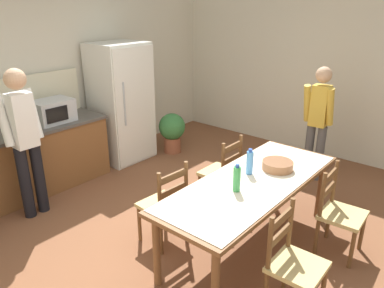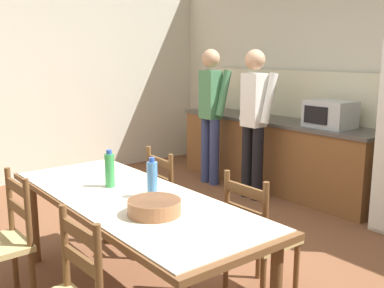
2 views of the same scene
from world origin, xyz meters
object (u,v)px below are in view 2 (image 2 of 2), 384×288
(dining_table, at_px, (131,207))
(chair_side_near_left, at_px, (1,244))
(chair_side_far_left, at_px, (173,201))
(chair_side_far_right, at_px, (258,238))
(serving_bowl, at_px, (154,206))
(bottle_near_centre, at_px, (110,170))
(person_at_sink, at_px, (211,109))
(bottle_off_centre, at_px, (152,179))
(person_at_counter, at_px, (254,117))
(microwave, at_px, (330,114))

(dining_table, height_order, chair_side_near_left, chair_side_near_left)
(chair_side_far_left, distance_m, chair_side_far_right, 1.00)
(serving_bowl, relative_size, chair_side_far_left, 0.35)
(bottle_near_centre, distance_m, person_at_sink, 2.83)
(person_at_sink, bearing_deg, serving_bowl, -136.46)
(chair_side_near_left, bearing_deg, dining_table, 53.47)
(dining_table, relative_size, chair_side_far_left, 2.45)
(serving_bowl, bearing_deg, dining_table, 170.65)
(bottle_off_centre, distance_m, chair_side_near_left, 1.12)
(serving_bowl, xyz_separation_m, person_at_counter, (-1.48, 2.37, 0.17))
(chair_side_near_left, bearing_deg, serving_bowl, 34.70)
(microwave, xyz_separation_m, bottle_near_centre, (0.15, -2.82, -0.15))
(chair_side_far_left, bearing_deg, person_at_sink, -45.76)
(dining_table, xyz_separation_m, chair_side_near_left, (-0.50, -0.71, -0.24))
(bottle_off_centre, xyz_separation_m, serving_bowl, (0.28, -0.17, -0.07))
(microwave, bearing_deg, bottle_near_centre, -86.93)
(chair_side_far_right, height_order, chair_side_near_left, same)
(chair_side_far_right, bearing_deg, dining_table, 54.72)
(serving_bowl, height_order, person_at_counter, person_at_counter)
(microwave, xyz_separation_m, bottle_off_centre, (0.54, -2.72, -0.15))
(dining_table, height_order, chair_side_far_left, chair_side_far_left)
(microwave, bearing_deg, dining_table, -81.35)
(microwave, height_order, person_at_counter, person_at_counter)
(bottle_near_centre, height_order, person_at_counter, person_at_counter)
(chair_side_near_left, xyz_separation_m, person_at_sink, (-1.38, 3.04, 0.54))
(microwave, relative_size, dining_table, 0.22)
(bottle_off_centre, xyz_separation_m, chair_side_far_right, (0.39, 0.61, -0.44))
(person_at_counter, bearing_deg, serving_bowl, -147.97)
(dining_table, relative_size, chair_side_far_right, 2.45)
(chair_side_near_left, distance_m, person_at_counter, 3.12)
(serving_bowl, relative_size, chair_side_far_right, 0.35)
(chair_side_far_right, height_order, person_at_sink, person_at_sink)
(bottle_near_centre, distance_m, chair_side_far_right, 1.15)
(microwave, height_order, dining_table, microwave)
(bottle_off_centre, relative_size, chair_side_near_left, 0.30)
(microwave, relative_size, chair_side_far_left, 0.55)
(bottle_off_centre, relative_size, chair_side_far_left, 0.30)
(dining_table, xyz_separation_m, person_at_sink, (-1.88, 2.33, 0.30))
(microwave, bearing_deg, bottle_off_centre, -78.75)
(chair_side_far_right, relative_size, person_at_sink, 0.52)
(microwave, xyz_separation_m, person_at_counter, (-0.66, -0.52, -0.05))
(person_at_sink, bearing_deg, person_at_counter, -91.46)
(bottle_near_centre, relative_size, chair_side_far_left, 0.30)
(bottle_off_centre, xyz_separation_m, person_at_sink, (-1.99, 2.22, 0.10))
(person_at_sink, bearing_deg, bottle_off_centre, -138.09)
(chair_side_far_left, bearing_deg, microwave, -88.30)
(chair_side_far_left, xyz_separation_m, chair_side_near_left, (-0.00, -1.43, 0.00))
(bottle_near_centre, relative_size, chair_side_far_right, 0.30)
(serving_bowl, bearing_deg, person_at_counter, 122.03)
(dining_table, distance_m, person_at_sink, 3.01)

